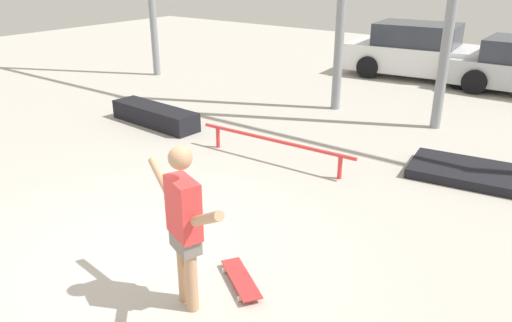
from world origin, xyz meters
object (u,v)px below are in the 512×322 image
object	(u,v)px
skateboarder	(184,221)
grind_rail	(274,143)
parked_car_white	(419,52)
skateboard	(241,279)
grind_box	(155,115)
manual_pad	(496,177)

from	to	relation	value
skateboarder	grind_rail	bearing A→B (deg)	132.70
grind_rail	parked_car_white	distance (m)	7.73
skateboard	grind_box	xyz separation A→B (m)	(-4.78, 3.20, 0.13)
skateboarder	grind_box	xyz separation A→B (m)	(-4.56, 3.77, -0.75)
skateboard	manual_pad	world-z (taller)	manual_pad
grind_box	grind_rail	distance (m)	3.13
grind_box	grind_rail	size ratio (longest dim) A/B	0.72
skateboarder	grind_rail	distance (m)	3.90
skateboard	parked_car_white	world-z (taller)	parked_car_white
skateboard	grind_box	world-z (taller)	grind_box
grind_box	grind_rail	world-z (taller)	grind_rail
skateboard	parked_car_white	size ratio (longest dim) A/B	0.18
parked_car_white	manual_pad	bearing A→B (deg)	-66.71
skateboarder	manual_pad	size ratio (longest dim) A/B	0.67
grind_rail	skateboard	bearing A→B (deg)	-61.06
skateboarder	grind_box	distance (m)	5.96
skateboarder	parked_car_white	bearing A→B (deg)	119.77
skateboarder	grind_box	bearing A→B (deg)	161.09
grind_box	grind_rail	xyz separation A→B (m)	(3.12, -0.20, 0.14)
grind_rail	manual_pad	bearing A→B (deg)	23.21
manual_pad	grind_box	bearing A→B (deg)	-169.50
skateboarder	grind_rail	xyz separation A→B (m)	(-1.45, 3.57, -0.61)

